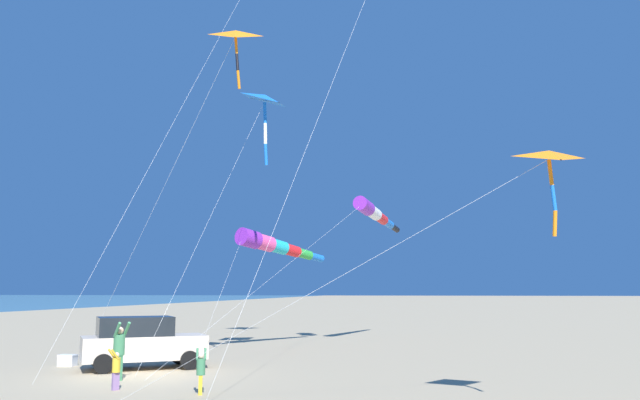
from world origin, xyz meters
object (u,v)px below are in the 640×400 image
person_adult_flyer (119,348)px  person_child_green_jacket (116,367)px  kite_windsock_red_high_left (375,214)px  kite_delta_teal_far_right (265,100)px  cooler_box (68,360)px  parked_car (142,342)px  kite_windsock_yellow_midlevel (273,245)px  person_child_grey_jacket (201,369)px  kite_delta_black_fish_shape (236,36)px  kite_delta_striped_overhead (549,158)px

person_adult_flyer → person_child_green_jacket: size_ratio=1.57×
kite_windsock_red_high_left → kite_delta_teal_far_right: size_ratio=1.85×
cooler_box → kite_windsock_red_high_left: size_ratio=0.03×
parked_car → kite_windsock_yellow_midlevel: size_ratio=0.42×
person_child_grey_jacket → kite_delta_black_fish_shape: bearing=-80.7°
kite_delta_teal_far_right → kite_windsock_yellow_midlevel: (0.78, -4.73, -6.07)m
person_child_green_jacket → kite_windsock_red_high_left: (-5.72, -18.49, 6.42)m
kite_delta_black_fish_shape → kite_delta_striped_overhead: kite_delta_black_fish_shape is taller
parked_car → kite_delta_striped_overhead: kite_delta_striped_overhead is taller
kite_delta_striped_overhead → kite_windsock_red_high_left: bearing=-73.8°
parked_car → kite_delta_black_fish_shape: bearing=178.7°
person_child_grey_jacket → kite_delta_black_fish_shape: size_ratio=0.10×
kite_delta_striped_overhead → person_child_grey_jacket: bearing=-10.6°
kite_windsock_yellow_midlevel → kite_windsock_red_high_left: bearing=-136.6°
person_child_green_jacket → kite_delta_black_fish_shape: bearing=-111.2°
parked_car → person_child_green_jacket: (-1.51, 4.79, -0.32)m
kite_delta_teal_far_right → parked_car: bearing=53.8°
person_child_grey_jacket → kite_windsock_yellow_midlevel: (1.66, -14.35, 4.37)m
person_adult_flyer → kite_delta_striped_overhead: size_ratio=0.16×
person_child_green_jacket → person_adult_flyer: bearing=-64.8°
cooler_box → person_child_green_jacket: (-4.59, 5.12, 0.42)m
kite_delta_striped_overhead → kite_windsock_yellow_midlevel: kite_delta_striped_overhead is taller
cooler_box → kite_delta_striped_overhead: size_ratio=0.05×
kite_delta_teal_far_right → person_child_green_jacket: bearing=79.2°
kite_delta_black_fish_shape → kite_delta_striped_overhead: 13.53m
person_adult_flyer → person_child_green_jacket: bearing=115.2°
person_adult_flyer → kite_windsock_red_high_left: kite_windsock_red_high_left is taller
person_child_green_jacket → person_child_grey_jacket: (-2.66, 0.34, 0.04)m
parked_car → kite_delta_striped_overhead: 15.63m
person_child_green_jacket → person_child_grey_jacket: person_child_grey_jacket is taller
kite_delta_black_fish_shape → kite_delta_teal_far_right: bearing=-89.3°
person_adult_flyer → kite_windsock_yellow_midlevel: 12.95m
person_adult_flyer → kite_delta_black_fish_shape: (-2.71, -2.85, 11.28)m
parked_car → kite_windsock_yellow_midlevel: (-2.51, -9.23, 4.08)m
person_child_grey_jacket → kite_windsock_red_high_left: kite_windsock_red_high_left is taller
kite_windsock_yellow_midlevel → person_child_grey_jacket: bearing=96.6°
kite_delta_black_fish_shape → kite_windsock_red_high_left: 15.24m
kite_delta_teal_far_right → kite_windsock_yellow_midlevel: kite_delta_teal_far_right is taller
kite_delta_striped_overhead → kite_delta_teal_far_right: 15.91m
person_child_green_jacket → person_child_grey_jacket: 2.68m
kite_delta_black_fish_shape → person_child_grey_jacket: bearing=99.3°
cooler_box → kite_delta_teal_far_right: (-6.36, -4.16, 10.90)m
person_child_green_jacket → kite_windsock_red_high_left: size_ratio=0.05×
cooler_box → person_child_green_jacket: 6.89m
cooler_box → kite_windsock_yellow_midlevel: 11.56m
person_adult_flyer → kite_windsock_yellow_midlevel: kite_windsock_yellow_midlevel is taller
kite_windsock_red_high_left → person_child_grey_jacket: bearing=80.8°
parked_car → person_child_grey_jacket: bearing=129.1°
cooler_box → person_child_green_jacket: size_ratio=0.54×
kite_windsock_red_high_left → kite_delta_teal_far_right: kite_delta_teal_far_right is taller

